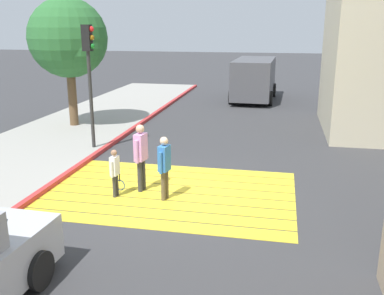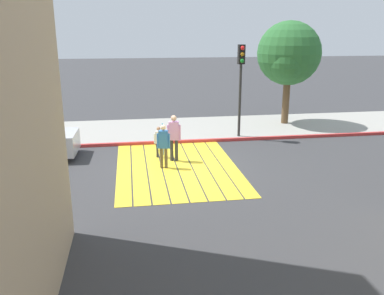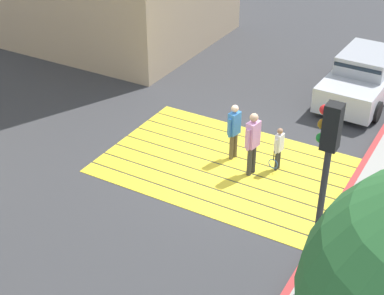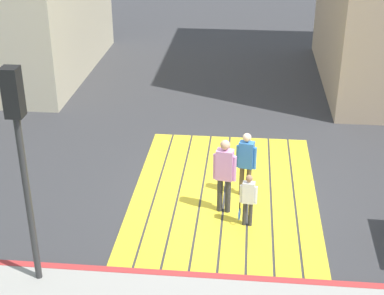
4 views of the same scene
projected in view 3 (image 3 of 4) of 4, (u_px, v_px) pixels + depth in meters
The scene contains 8 objects.
ground_plane at pixel (224, 166), 15.63m from camera, with size 120.00×120.00×0.00m, color #38383A.
crosswalk_stripes at pixel (224, 166), 15.63m from camera, with size 6.40×4.35×0.01m.
curb_painted at pixel (342, 200), 14.21m from camera, with size 0.16×40.00×0.13m, color #BC3333.
car_parked_near_curb at pixel (364, 77), 18.78m from camera, with size 2.09×4.36×1.57m.
traffic_light_corner at pixel (325, 166), 10.07m from camera, with size 0.39×0.28×4.24m.
pedestrian_adult_lead at pixel (234, 128), 15.49m from camera, with size 0.27×0.47×1.62m.
pedestrian_adult_trailing at pixel (253, 140), 14.77m from camera, with size 0.29×0.52×1.79m.
pedestrian_child_with_racket at pixel (279, 147), 15.12m from camera, with size 0.29×0.39×1.25m.
Camera 3 is at (-5.78, 11.79, 8.55)m, focal length 54.30 mm.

